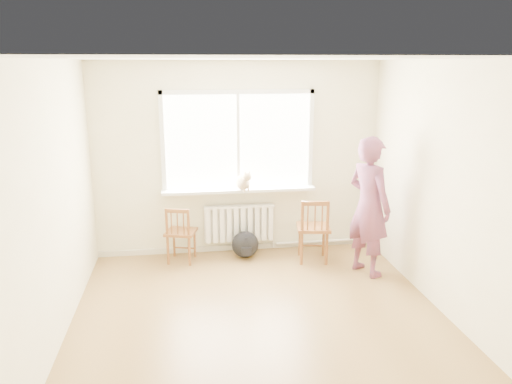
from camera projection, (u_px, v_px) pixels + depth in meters
name	position (u px, v px, depth m)	size (l,w,h in m)	color
floor	(263.00, 327.00, 5.18)	(4.50, 4.50, 0.00)	olive
ceiling	(264.00, 58.00, 4.50)	(4.50, 4.50, 0.00)	white
back_wall	(238.00, 159.00, 6.99)	(4.00, 0.01, 2.70)	beige
window	(238.00, 137.00, 6.89)	(2.12, 0.05, 1.42)	white
windowsill	(239.00, 190.00, 7.00)	(2.15, 0.22, 0.04)	white
radiator	(239.00, 223.00, 7.14)	(1.00, 0.12, 0.55)	white
heating_pipe	(322.00, 241.00, 7.43)	(0.04, 0.04, 1.40)	silver
baseboard	(239.00, 247.00, 7.31)	(4.00, 0.03, 0.08)	beige
chair_left	(180.00, 234.00, 6.77)	(0.48, 0.46, 0.79)	brown
chair_right	(314.00, 230.00, 6.78)	(0.50, 0.49, 0.90)	brown
person	(369.00, 206.00, 6.31)	(0.65, 0.43, 1.79)	#B03A64
cat	(243.00, 182.00, 6.88)	(0.27, 0.42, 0.29)	#D1B58F
backpack	(245.00, 244.00, 6.99)	(0.38, 0.29, 0.38)	black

